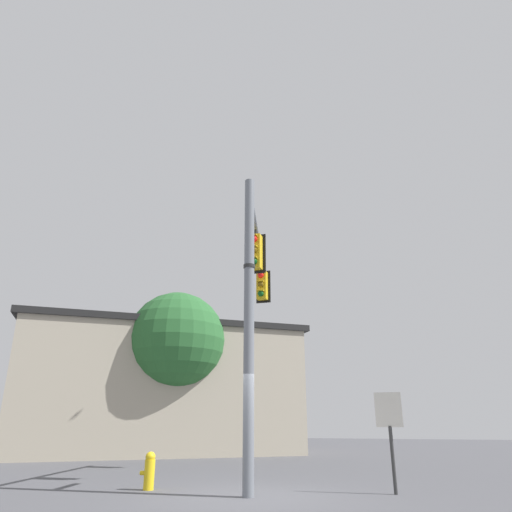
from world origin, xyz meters
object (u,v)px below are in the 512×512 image
(traffic_light_mid_inner, at_px, (262,285))
(street_name_sign, at_px, (251,271))
(traffic_light_nearest_pole, at_px, (255,252))
(historical_marker, at_px, (390,426))
(fire_hydrant, at_px, (149,470))
(bird_flying, at_px, (251,217))

(traffic_light_mid_inner, bearing_deg, street_name_sign, 103.32)
(traffic_light_mid_inner, xyz_separation_m, street_name_sign, (-1.22, 5.16, -1.16))
(traffic_light_nearest_pole, distance_m, street_name_sign, 2.07)
(historical_marker, bearing_deg, street_name_sign, 17.75)
(traffic_light_nearest_pole, relative_size, fire_hydrant, 1.59)
(bird_flying, bearing_deg, traffic_light_mid_inner, 118.69)
(traffic_light_mid_inner, bearing_deg, bird_flying, -61.31)
(traffic_light_mid_inner, xyz_separation_m, bird_flying, (1.04, -1.89, 3.71))
(traffic_light_nearest_pole, height_order, traffic_light_mid_inner, same)
(traffic_light_nearest_pole, xyz_separation_m, traffic_light_mid_inner, (0.82, -3.49, 0.00))
(bird_flying, bearing_deg, historical_marker, 130.97)
(bird_flying, xyz_separation_m, historical_marker, (-5.28, 6.08, -8.53))
(traffic_light_nearest_pole, bearing_deg, traffic_light_mid_inner, -76.73)
(bird_flying, height_order, fire_hydrant, bird_flying)
(bird_flying, bearing_deg, street_name_sign, 107.75)
(fire_hydrant, bearing_deg, traffic_light_mid_inner, -103.54)
(traffic_light_nearest_pole, relative_size, bird_flying, 5.13)
(traffic_light_nearest_pole, xyz_separation_m, bird_flying, (1.86, -5.38, 3.71))
(bird_flying, xyz_separation_m, fire_hydrant, (0.21, 7.05, -9.52))
(fire_hydrant, bearing_deg, street_name_sign, -179.98)
(fire_hydrant, bearing_deg, bird_flying, -91.68)
(traffic_light_nearest_pole, bearing_deg, historical_marker, 168.46)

